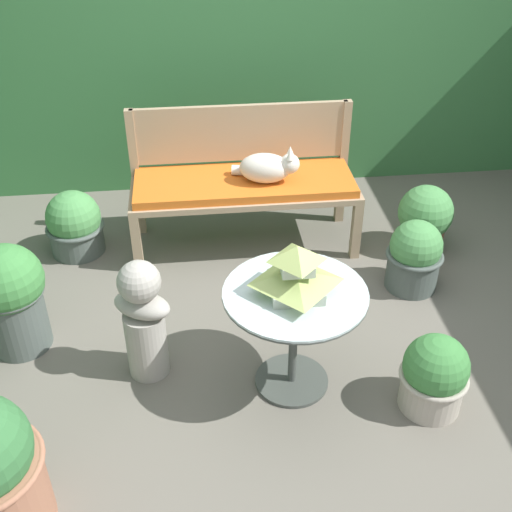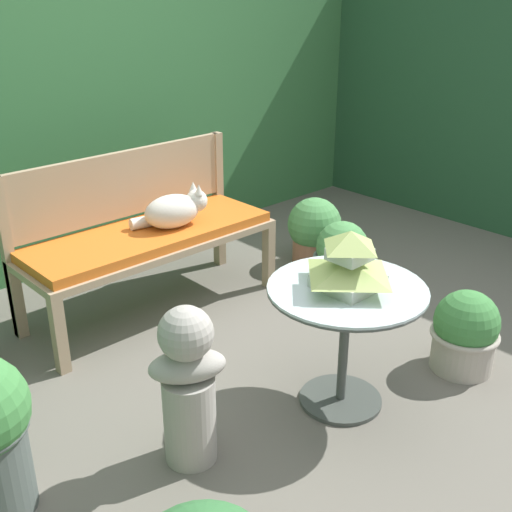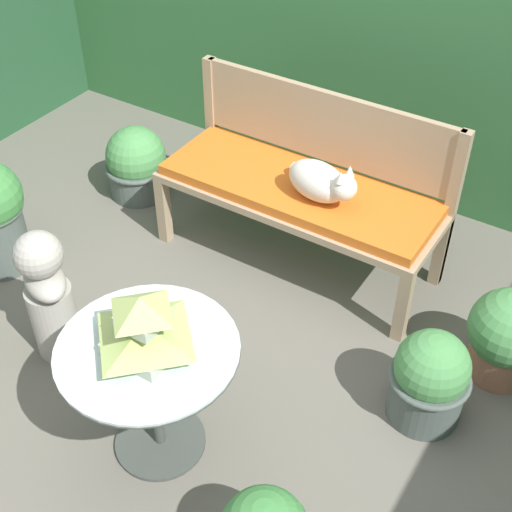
{
  "view_description": "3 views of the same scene",
  "coord_description": "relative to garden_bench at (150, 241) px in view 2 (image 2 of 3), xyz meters",
  "views": [
    {
      "loc": [
        -0.49,
        -2.72,
        2.46
      ],
      "look_at": [
        -0.15,
        0.29,
        0.38
      ],
      "focal_mm": 45.0,
      "sensor_mm": 36.0,
      "label": 1
    },
    {
      "loc": [
        -2.02,
        -1.89,
        1.84
      ],
      "look_at": [
        0.14,
        0.43,
        0.45
      ],
      "focal_mm": 45.0,
      "sensor_mm": 36.0,
      "label": 2
    },
    {
      "loc": [
        1.27,
        -1.64,
        2.58
      ],
      "look_at": [
        -0.07,
        0.48,
        0.45
      ],
      "focal_mm": 50.0,
      "sensor_mm": 36.0,
      "label": 3
    }
  ],
  "objects": [
    {
      "name": "bench_backrest",
      "position": [
        0.0,
        0.25,
        0.22
      ],
      "size": [
        1.5,
        0.06,
        0.91
      ],
      "color": "tan",
      "rests_on": "ground"
    },
    {
      "name": "pagoda_birdhouse",
      "position": [
        0.12,
        -1.36,
        0.27
      ],
      "size": [
        0.33,
        0.33,
        0.26
      ],
      "color": "#B2BCA8",
      "rests_on": "patio_table"
    },
    {
      "name": "patio_table",
      "position": [
        0.12,
        -1.36,
        0.03
      ],
      "size": [
        0.7,
        0.7,
        0.6
      ],
      "color": "#424742",
      "rests_on": "ground"
    },
    {
      "name": "foliage_hedge_back",
      "position": [
        0.15,
        1.34,
        0.62
      ],
      "size": [
        6.4,
        0.91,
        2.12
      ],
      "primitive_type": "cube",
      "color": "#38703D",
      "rests_on": "ground"
    },
    {
      "name": "potted_plant_bench_right",
      "position": [
        1.2,
        -0.19,
        -0.2
      ],
      "size": [
        0.37,
        0.37,
        0.47
      ],
      "color": "#9E664C",
      "rests_on": "ground"
    },
    {
      "name": "ground",
      "position": [
        0.15,
        -1.02,
        -0.44
      ],
      "size": [
        30.0,
        30.0,
        0.0
      ],
      "primitive_type": "plane",
      "color": "#666056"
    },
    {
      "name": "garden_bench",
      "position": [
        0.0,
        0.0,
        0.0
      ],
      "size": [
        1.5,
        0.54,
        0.51
      ],
      "color": "tan",
      "rests_on": "ground"
    },
    {
      "name": "potted_plant_patio_mid",
      "position": [
        0.78,
        -1.59,
        -0.23
      ],
      "size": [
        0.34,
        0.34,
        0.43
      ],
      "color": "#ADA393",
      "rests_on": "ground"
    },
    {
      "name": "cat",
      "position": [
        0.15,
        -0.05,
        0.17
      ],
      "size": [
        0.43,
        0.28,
        0.24
      ],
      "rotation": [
        0.0,
        0.0,
        -0.18
      ],
      "color": "silver",
      "rests_on": "garden_bench"
    },
    {
      "name": "garden_bust",
      "position": [
        -0.63,
        -1.18,
        -0.08
      ],
      "size": [
        0.35,
        0.3,
        0.7
      ],
      "rotation": [
        0.0,
        0.0,
        -0.5
      ],
      "color": "#A39E93",
      "rests_on": "ground"
    },
    {
      "name": "potted_plant_bench_left",
      "position": [
        1.0,
        -0.61,
        -0.21
      ],
      "size": [
        0.36,
        0.36,
        0.46
      ],
      "color": "#4C5651",
      "rests_on": "ground"
    }
  ]
}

